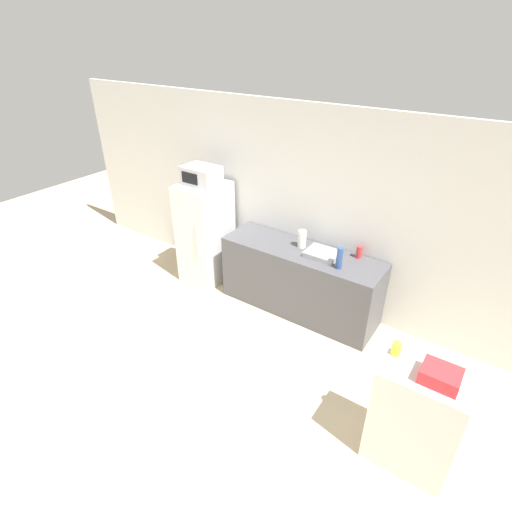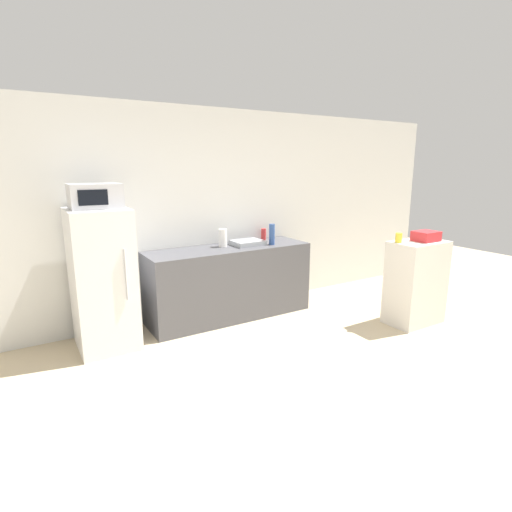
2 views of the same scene
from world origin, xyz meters
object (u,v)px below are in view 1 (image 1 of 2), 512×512
Objects in this scene: refrigerator at (205,233)px; jar at (396,349)px; microwave at (201,175)px; bottle_tall at (339,258)px; basket at (440,376)px; paper_towel_roll at (302,239)px; bottle_short at (359,252)px.

jar is at bearing -21.31° from refrigerator.
bottle_tall is (2.08, -0.05, -0.56)m from microwave.
refrigerator is 3.03× the size of microwave.
basket is at bearing -20.73° from refrigerator.
basket is 2.47× the size of jar.
bottle_tall is 1.53m from jar.
refrigerator is at bearing 159.27° from basket.
paper_towel_roll is (1.48, 0.15, -0.58)m from microwave.
bottle_short is 1.35× the size of jar.
basket reaches higher than bottle_short.
refrigerator is at bearing 158.69° from jar.
basket is (1.37, -1.25, 0.04)m from bottle_tall.
paper_towel_roll is at bearing 5.86° from refrigerator.
paper_towel_roll is at bearing 160.97° from bottle_tall.
bottle_short is at bearing 7.92° from microwave.
basket is at bearing -51.70° from bottle_short.
basket is (3.45, -1.31, -0.52)m from microwave.
microwave is 2.17× the size of paper_towel_roll.
bottle_tall reaches higher than paper_towel_roll.
paper_towel_roll is at bearing 5.90° from microwave.
bottle_short is (0.10, 0.36, -0.06)m from bottle_tall.
bottle_tall is at bearing -19.03° from paper_towel_roll.
refrigerator is at bearing 178.51° from bottle_tall.
refrigerator is 5.52× the size of bottle_tall.
refrigerator is at bearing -172.11° from bottle_short.
refrigerator is 5.25× the size of basket.
bottle_short is 1.76m from jar.
bottle_tall is 0.37m from bottle_short.
refrigerator reaches higher than basket.
jar is 2.11m from paper_towel_roll.
jar reaches higher than bottle_short.
refrigerator is 1.52m from paper_towel_roll.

